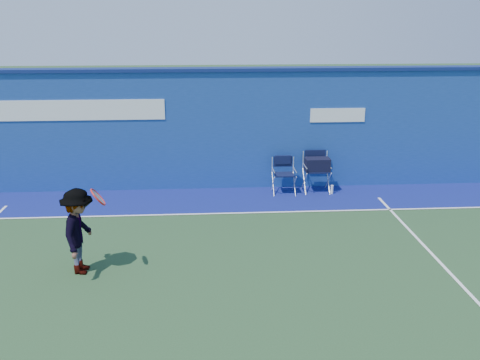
{
  "coord_description": "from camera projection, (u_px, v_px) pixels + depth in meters",
  "views": [
    {
      "loc": [
        0.32,
        -7.56,
        4.31
      ],
      "look_at": [
        0.97,
        2.6,
        1.0
      ],
      "focal_mm": 38.0,
      "sensor_mm": 36.0,
      "label": 1
    }
  ],
  "objects": [
    {
      "name": "water_bottle",
      "position": [
        332.0,
        190.0,
        12.83
      ],
      "size": [
        0.07,
        0.07,
        0.23
      ],
      "primitive_type": "cylinder",
      "color": "silver",
      "rests_on": "ground"
    },
    {
      "name": "court_lines",
      "position": [
        193.0,
        268.0,
        9.06
      ],
      "size": [
        24.0,
        12.0,
        0.01
      ],
      "color": "white",
      "rests_on": "out_of_bounds_strip"
    },
    {
      "name": "directors_chair_left",
      "position": [
        284.0,
        181.0,
        12.85
      ],
      "size": [
        0.54,
        0.5,
        0.92
      ],
      "color": "silver",
      "rests_on": "ground"
    },
    {
      "name": "out_of_bounds_strip",
      "position": [
        197.0,
        201.0,
        12.38
      ],
      "size": [
        24.0,
        1.8,
        0.01
      ],
      "primitive_type": "cube",
      "color": "navy",
      "rests_on": "ground"
    },
    {
      "name": "directors_chair_right",
      "position": [
        316.0,
        175.0,
        12.91
      ],
      "size": [
        0.62,
        0.55,
        1.03
      ],
      "color": "silver",
      "rests_on": "ground"
    },
    {
      "name": "ground",
      "position": [
        192.0,
        286.0,
        8.49
      ],
      "size": [
        80.0,
        80.0,
        0.0
      ],
      "primitive_type": "plane",
      "color": "#264424",
      "rests_on": "ground"
    },
    {
      "name": "tennis_player",
      "position": [
        79.0,
        231.0,
        8.74
      ],
      "size": [
        0.87,
        1.02,
        1.59
      ],
      "color": "#EA4738",
      "rests_on": "ground"
    },
    {
      "name": "stadium_wall",
      "position": [
        196.0,
        129.0,
        12.95
      ],
      "size": [
        24.0,
        0.5,
        3.08
      ],
      "color": "navy",
      "rests_on": "ground"
    }
  ]
}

